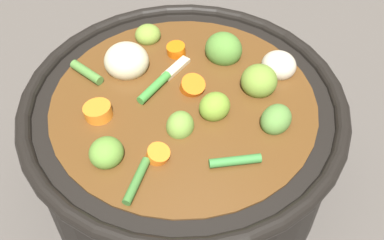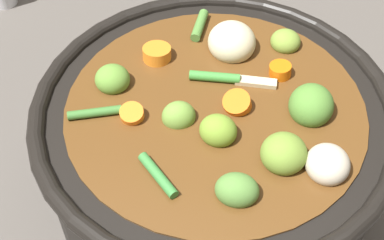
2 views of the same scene
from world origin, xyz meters
The scene contains 2 objects.
ground_plane centered at (0.00, 0.00, 0.00)m, with size 1.10×1.10×0.00m, color #514C47.
cooking_pot centered at (0.00, 0.00, 0.08)m, with size 0.33×0.33×0.16m.
Camera 1 is at (0.24, -0.21, 0.47)m, focal length 43.75 mm.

